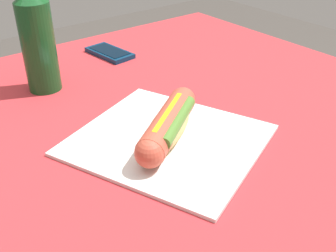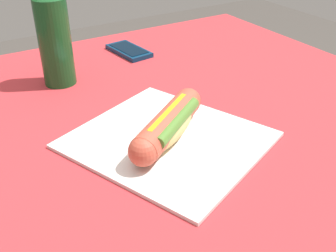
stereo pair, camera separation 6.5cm
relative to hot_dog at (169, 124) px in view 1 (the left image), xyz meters
The scene contains 5 objects.
dining_table 0.19m from the hot_dog, 146.47° to the right, with size 0.99×1.01×0.78m.
paper_wrapper 0.03m from the hot_dog, 55.83° to the right, with size 0.26×0.29×0.01m, color silver.
hot_dog is the anchor object (origin of this frame).
cell_phone 0.42m from the hot_dog, 107.59° to the right, with size 0.08×0.13×0.01m.
soda_bottle 0.33m from the hot_dog, 76.22° to the right, with size 0.07×0.07×0.25m.
Camera 1 is at (0.41, 0.48, 1.15)m, focal length 43.11 mm.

